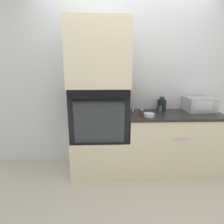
{
  "coord_description": "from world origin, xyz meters",
  "views": [
    {
      "loc": [
        -0.31,
        -2.08,
        1.47
      ],
      "look_at": [
        -0.23,
        0.21,
        0.92
      ],
      "focal_mm": 28.0,
      "sensor_mm": 36.0,
      "label": 1
    }
  ],
  "objects_px": {
    "wall_oven": "(100,113)",
    "condiment_jar_near": "(142,112)",
    "condiment_jar_far": "(160,108)",
    "microwave": "(199,104)",
    "bowl": "(149,115)",
    "condiment_jar_mid": "(132,110)",
    "knife_block": "(162,105)"
  },
  "relations": [
    {
      "from": "microwave",
      "to": "condiment_jar_far",
      "type": "distance_m",
      "value": 0.6
    },
    {
      "from": "knife_block",
      "to": "microwave",
      "type": "bearing_deg",
      "value": -8.78
    },
    {
      "from": "condiment_jar_near",
      "to": "condiment_jar_far",
      "type": "relative_size",
      "value": 0.66
    },
    {
      "from": "bowl",
      "to": "condiment_jar_far",
      "type": "xyz_separation_m",
      "value": [
        0.24,
        0.29,
        0.03
      ]
    },
    {
      "from": "microwave",
      "to": "condiment_jar_mid",
      "type": "bearing_deg",
      "value": -179.86
    },
    {
      "from": "condiment_jar_far",
      "to": "condiment_jar_near",
      "type": "bearing_deg",
      "value": -155.35
    },
    {
      "from": "microwave",
      "to": "bowl",
      "type": "relative_size",
      "value": 2.84
    },
    {
      "from": "bowl",
      "to": "condiment_jar_mid",
      "type": "distance_m",
      "value": 0.34
    },
    {
      "from": "bowl",
      "to": "condiment_jar_mid",
      "type": "xyz_separation_m",
      "value": [
        -0.18,
        0.3,
        0.01
      ]
    },
    {
      "from": "condiment_jar_near",
      "to": "wall_oven",
      "type": "bearing_deg",
      "value": 178.81
    },
    {
      "from": "wall_oven",
      "to": "microwave",
      "type": "height_order",
      "value": "wall_oven"
    },
    {
      "from": "microwave",
      "to": "bowl",
      "type": "height_order",
      "value": "microwave"
    },
    {
      "from": "knife_block",
      "to": "condiment_jar_far",
      "type": "relative_size",
      "value": 1.85
    },
    {
      "from": "bowl",
      "to": "condiment_jar_near",
      "type": "distance_m",
      "value": 0.17
    },
    {
      "from": "microwave",
      "to": "condiment_jar_near",
      "type": "relative_size",
      "value": 5.42
    },
    {
      "from": "bowl",
      "to": "wall_oven",
      "type": "bearing_deg",
      "value": 166.08
    },
    {
      "from": "condiment_jar_near",
      "to": "condiment_jar_far",
      "type": "distance_m",
      "value": 0.34
    },
    {
      "from": "wall_oven",
      "to": "condiment_jar_mid",
      "type": "distance_m",
      "value": 0.5
    },
    {
      "from": "condiment_jar_mid",
      "to": "condiment_jar_near",
      "type": "bearing_deg",
      "value": -53.36
    },
    {
      "from": "wall_oven",
      "to": "condiment_jar_near",
      "type": "height_order",
      "value": "wall_oven"
    },
    {
      "from": "knife_block",
      "to": "condiment_jar_near",
      "type": "height_order",
      "value": "knife_block"
    },
    {
      "from": "condiment_jar_near",
      "to": "knife_block",
      "type": "bearing_deg",
      "value": 32.99
    },
    {
      "from": "wall_oven",
      "to": "condiment_jar_near",
      "type": "relative_size",
      "value": 10.34
    },
    {
      "from": "knife_block",
      "to": "condiment_jar_mid",
      "type": "bearing_deg",
      "value": -169.49
    },
    {
      "from": "condiment_jar_mid",
      "to": "condiment_jar_far",
      "type": "relative_size",
      "value": 0.54
    },
    {
      "from": "condiment_jar_mid",
      "to": "condiment_jar_far",
      "type": "distance_m",
      "value": 0.41
    },
    {
      "from": "wall_oven",
      "to": "knife_block",
      "type": "bearing_deg",
      "value": 13.12
    },
    {
      "from": "wall_oven",
      "to": "condiment_jar_mid",
      "type": "xyz_separation_m",
      "value": [
        0.48,
        0.13,
        0.01
      ]
    },
    {
      "from": "wall_oven",
      "to": "bowl",
      "type": "relative_size",
      "value": 5.43
    },
    {
      "from": "bowl",
      "to": "condiment_jar_far",
      "type": "distance_m",
      "value": 0.38
    },
    {
      "from": "microwave",
      "to": "condiment_jar_near",
      "type": "height_order",
      "value": "microwave"
    },
    {
      "from": "condiment_jar_near",
      "to": "condiment_jar_far",
      "type": "height_order",
      "value": "condiment_jar_far"
    }
  ]
}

